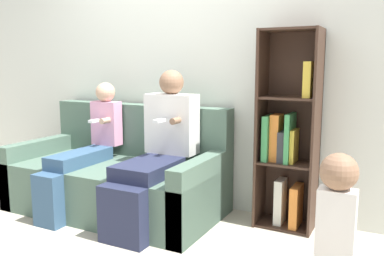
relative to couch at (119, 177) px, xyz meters
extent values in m
plane|color=#B2A893|center=(0.38, -0.57, -0.29)|extent=(14.00, 14.00, 0.00)
cube|color=silver|center=(0.38, 0.49, 0.99)|extent=(10.00, 0.06, 2.55)
cube|color=#4C6656|center=(0.00, -0.13, -0.08)|extent=(1.82, 0.76, 0.42)
cube|color=#4C6656|center=(0.00, 0.33, 0.16)|extent=(1.82, 0.17, 0.90)
cube|color=#4C6656|center=(-0.85, -0.13, -0.01)|extent=(0.13, 0.76, 0.57)
cube|color=#4C6656|center=(0.85, -0.13, -0.01)|extent=(0.13, 0.76, 0.57)
cube|color=#232842|center=(0.47, -0.57, -0.08)|extent=(0.36, 0.12, 0.42)
cube|color=#232842|center=(0.47, -0.24, 0.19)|extent=(0.36, 0.55, 0.11)
cube|color=white|center=(0.47, 0.13, 0.49)|extent=(0.43, 0.19, 0.50)
sphere|color=#8C664C|center=(0.47, 0.13, 0.83)|extent=(0.20, 0.20, 0.20)
cylinder|color=#8C664C|center=(0.59, -0.02, 0.54)|extent=(0.05, 0.10, 0.05)
cube|color=white|center=(0.47, -0.07, 0.54)|extent=(0.05, 0.12, 0.02)
cube|color=#335170|center=(-0.25, -0.57, -0.08)|extent=(0.23, 0.12, 0.42)
cube|color=#335170|center=(-0.25, -0.20, 0.19)|extent=(0.23, 0.62, 0.11)
cube|color=#E599BC|center=(-0.25, 0.16, 0.44)|extent=(0.27, 0.12, 0.40)
sphere|color=tan|center=(-0.25, 0.16, 0.73)|extent=(0.18, 0.18, 0.18)
cylinder|color=tan|center=(-0.18, 0.05, 0.48)|extent=(0.05, 0.10, 0.05)
cube|color=white|center=(-0.25, 0.00, 0.48)|extent=(0.05, 0.12, 0.02)
cube|color=white|center=(1.91, -0.73, 0.19)|extent=(0.18, 0.11, 0.36)
sphere|color=#8C664C|center=(1.91, -0.73, 0.46)|extent=(0.19, 0.19, 0.19)
cube|color=#3D281E|center=(1.19, 0.29, 0.48)|extent=(0.02, 0.31, 1.53)
cube|color=#3D281E|center=(1.61, 0.29, 0.48)|extent=(0.02, 0.31, 1.53)
cube|color=#3D281E|center=(1.40, 0.44, 0.48)|extent=(0.44, 0.02, 1.53)
cube|color=#3D281E|center=(1.40, 0.29, -0.28)|extent=(0.41, 0.27, 0.02)
cube|color=#3D281E|center=(1.40, 0.29, 0.23)|extent=(0.41, 0.27, 0.02)
cube|color=#3D281E|center=(1.40, 0.29, 0.73)|extent=(0.41, 0.27, 0.02)
cube|color=#3D281E|center=(1.40, 0.29, 1.23)|extent=(0.41, 0.27, 0.02)
cube|color=#934CA3|center=(1.24, 0.29, 0.36)|extent=(0.03, 0.19, 0.25)
cube|color=orange|center=(1.49, 0.29, -0.11)|extent=(0.06, 0.22, 0.32)
cube|color=#333338|center=(1.38, 0.29, 0.35)|extent=(0.06, 0.19, 0.24)
cube|color=#429956|center=(1.42, 0.29, 0.42)|extent=(0.04, 0.23, 0.38)
cube|color=gold|center=(1.45, 0.29, 0.36)|extent=(0.05, 0.17, 0.26)
cube|color=#429956|center=(1.25, 0.29, 0.41)|extent=(0.05, 0.23, 0.35)
cube|color=gold|center=(1.55, 0.29, 0.87)|extent=(0.06, 0.21, 0.26)
cube|color=orange|center=(1.31, 0.29, 0.42)|extent=(0.07, 0.15, 0.36)
cube|color=beige|center=(1.36, 0.29, -0.09)|extent=(0.06, 0.17, 0.36)
camera|label=1|loc=(2.16, -2.77, 0.98)|focal=38.00mm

